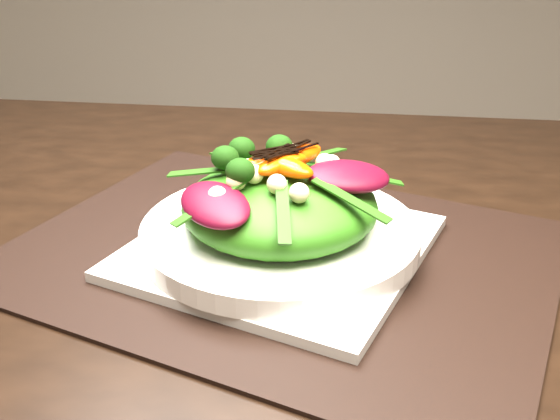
# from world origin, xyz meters

# --- Properties ---
(dining_table) EXTENTS (1.60, 0.90, 0.75)m
(dining_table) POSITION_xyz_m (0.00, 0.00, 0.73)
(dining_table) COLOR black
(dining_table) RESTS_ON floor
(placemat) EXTENTS (0.61, 0.53, 0.00)m
(placemat) POSITION_xyz_m (-0.03, -0.04, 0.75)
(placemat) COLOR black
(placemat) RESTS_ON dining_table
(plate_base) EXTENTS (0.33, 0.33, 0.01)m
(plate_base) POSITION_xyz_m (-0.03, -0.04, 0.76)
(plate_base) COLOR silver
(plate_base) RESTS_ON placemat
(salad_bowl) EXTENTS (0.28, 0.28, 0.02)m
(salad_bowl) POSITION_xyz_m (-0.03, -0.04, 0.77)
(salad_bowl) COLOR white
(salad_bowl) RESTS_ON plate_base
(lettuce_mound) EXTENTS (0.24, 0.24, 0.06)m
(lettuce_mound) POSITION_xyz_m (-0.03, -0.04, 0.80)
(lettuce_mound) COLOR #306B14
(lettuce_mound) RESTS_ON salad_bowl
(radicchio_leaf) EXTENTS (0.09, 0.08, 0.02)m
(radicchio_leaf) POSITION_xyz_m (0.04, -0.04, 0.84)
(radicchio_leaf) COLOR #440716
(radicchio_leaf) RESTS_ON lettuce_mound
(orange_segment) EXTENTS (0.07, 0.04, 0.02)m
(orange_segment) POSITION_xyz_m (-0.04, -0.04, 0.84)
(orange_segment) COLOR #FE3F04
(orange_segment) RESTS_ON lettuce_mound
(broccoli_floret) EXTENTS (0.05, 0.05, 0.04)m
(broccoli_floret) POSITION_xyz_m (-0.08, -0.02, 0.85)
(broccoli_floret) COLOR black
(broccoli_floret) RESTS_ON lettuce_mound
(macadamia_nut) EXTENTS (0.02, 0.02, 0.02)m
(macadamia_nut) POSITION_xyz_m (0.00, -0.09, 0.84)
(macadamia_nut) COLOR beige
(macadamia_nut) RESTS_ON lettuce_mound
(balsamic_drizzle) EXTENTS (0.05, 0.01, 0.00)m
(balsamic_drizzle) POSITION_xyz_m (-0.04, -0.04, 0.85)
(balsamic_drizzle) COLOR black
(balsamic_drizzle) RESTS_ON orange_segment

